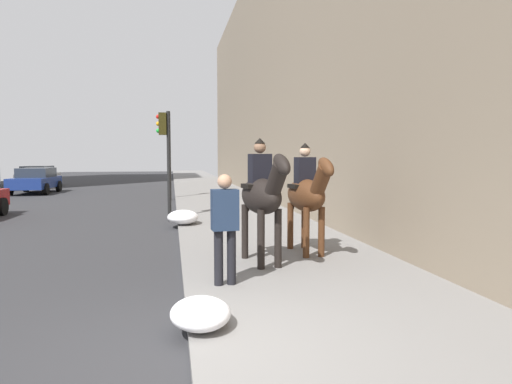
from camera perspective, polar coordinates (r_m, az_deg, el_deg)
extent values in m
cube|color=slate|center=(5.45, 15.01, -17.46)|extent=(120.00, 4.14, 0.12)
ellipsoid|color=black|center=(8.26, 0.61, -0.51)|extent=(1.57, 0.79, 0.66)
cylinder|color=black|center=(8.00, 2.80, -5.89)|extent=(0.13, 0.13, 1.05)
cylinder|color=black|center=(7.89, 0.64, -6.03)|extent=(0.13, 0.13, 1.05)
cylinder|color=black|center=(8.83, 0.57, -4.90)|extent=(0.13, 0.13, 1.05)
cylinder|color=black|center=(8.72, -1.41, -5.01)|extent=(0.13, 0.13, 1.05)
cylinder|color=black|center=(7.52, 2.64, 1.65)|extent=(0.67, 0.38, 0.68)
ellipsoid|color=black|center=(7.32, 3.27, 3.52)|extent=(0.65, 0.32, 0.49)
cylinder|color=black|center=(8.94, -0.97, -0.76)|extent=(0.29, 0.14, 0.55)
cube|color=black|center=(8.30, 0.49, 0.77)|extent=(0.53, 0.66, 0.08)
cube|color=black|center=(8.28, 0.49, 2.95)|extent=(0.34, 0.42, 0.55)
sphere|color=#8C664C|center=(8.28, 0.49, 5.68)|extent=(0.22, 0.22, 0.22)
cone|color=black|center=(8.28, 0.49, 6.51)|extent=(0.23, 0.23, 0.10)
ellipsoid|color=#4C2B16|center=(9.22, 6.29, -0.39)|extent=(1.54, 0.69, 0.66)
cylinder|color=#4C2B16|center=(8.95, 8.28, -5.01)|extent=(0.13, 0.13, 0.98)
cylinder|color=#4C2B16|center=(8.83, 6.37, -5.13)|extent=(0.13, 0.13, 0.98)
cylinder|color=#4C2B16|center=(9.77, 6.14, -4.19)|extent=(0.13, 0.13, 0.98)
cylinder|color=#4C2B16|center=(9.66, 4.37, -4.28)|extent=(0.13, 0.13, 0.98)
cylinder|color=#4C2B16|center=(8.48, 8.25, 1.52)|extent=(0.65, 0.33, 0.68)
ellipsoid|color=#4C2B16|center=(8.28, 8.85, 3.16)|extent=(0.64, 0.27, 0.49)
cylinder|color=black|center=(9.89, 4.75, -0.63)|extent=(0.29, 0.12, 0.55)
cube|color=black|center=(9.25, 6.18, 0.75)|extent=(0.49, 0.64, 0.08)
cube|color=black|center=(9.23, 6.20, 2.70)|extent=(0.31, 0.40, 0.55)
sphere|color=#D8AD8C|center=(9.23, 6.22, 5.15)|extent=(0.22, 0.22, 0.22)
cone|color=black|center=(9.23, 6.23, 5.90)|extent=(0.22, 0.22, 0.10)
cylinder|color=black|center=(6.96, -4.76, -8.29)|extent=(0.14, 0.14, 0.85)
cylinder|color=black|center=(7.00, -3.12, -8.22)|extent=(0.14, 0.14, 0.85)
cube|color=#1E2D47|center=(6.86, -3.97, -2.25)|extent=(0.29, 0.42, 0.62)
sphere|color=tan|center=(6.82, -3.99, 1.34)|extent=(0.22, 0.22, 0.22)
cylinder|color=black|center=(18.26, -29.48, -1.63)|extent=(0.65, 0.25, 0.64)
cube|color=#B7BABF|center=(34.88, -25.76, 1.65)|extent=(4.59, 1.89, 0.60)
cube|color=#262D38|center=(34.60, -25.92, 2.56)|extent=(2.46, 1.62, 0.52)
cylinder|color=black|center=(36.50, -26.43, 1.26)|extent=(0.65, 0.24, 0.64)
cylinder|color=black|center=(36.01, -23.75, 1.32)|extent=(0.65, 0.24, 0.64)
cylinder|color=black|center=(33.83, -27.85, 0.99)|extent=(0.65, 0.24, 0.64)
cylinder|color=black|center=(33.30, -24.98, 1.05)|extent=(0.65, 0.24, 0.64)
cube|color=navy|center=(28.37, -26.15, 1.09)|extent=(4.11, 1.96, 0.60)
cube|color=#262D38|center=(28.58, -26.04, 2.24)|extent=(2.22, 1.68, 0.52)
cylinder|color=black|center=(26.92, -25.05, 0.32)|extent=(0.65, 0.24, 0.64)
cylinder|color=black|center=(27.49, -28.73, 0.27)|extent=(0.65, 0.24, 0.64)
cylinder|color=black|center=(29.34, -23.69, 0.68)|extent=(0.65, 0.24, 0.64)
cylinder|color=black|center=(29.86, -27.10, 0.62)|extent=(0.65, 0.24, 0.64)
cylinder|color=black|center=(14.69, -10.96, 3.16)|extent=(0.12, 0.12, 3.52)
cube|color=#2D280C|center=(14.73, -11.75, 8.45)|extent=(0.20, 0.24, 0.70)
sphere|color=red|center=(14.75, -12.28, 9.29)|extent=(0.14, 0.14, 0.14)
sphere|color=orange|center=(14.73, -12.26, 8.44)|extent=(0.14, 0.14, 0.14)
sphere|color=green|center=(14.71, -12.25, 7.59)|extent=(0.14, 0.14, 0.14)
cylinder|color=black|center=(21.90, -10.88, 4.44)|extent=(0.12, 0.12, 4.18)
cube|color=#2D280C|center=(21.96, -11.42, 8.84)|extent=(0.20, 0.24, 0.70)
sphere|color=red|center=(21.98, -11.77, 9.40)|extent=(0.14, 0.14, 0.14)
sphere|color=orange|center=(21.97, -11.76, 8.83)|extent=(0.14, 0.14, 0.14)
sphere|color=green|center=(21.95, -11.75, 8.26)|extent=(0.14, 0.14, 0.14)
ellipsoid|color=white|center=(5.43, -7.04, -14.97)|extent=(0.91, 0.70, 0.32)
ellipsoid|color=white|center=(13.34, -9.23, -3.15)|extent=(1.17, 0.90, 0.41)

